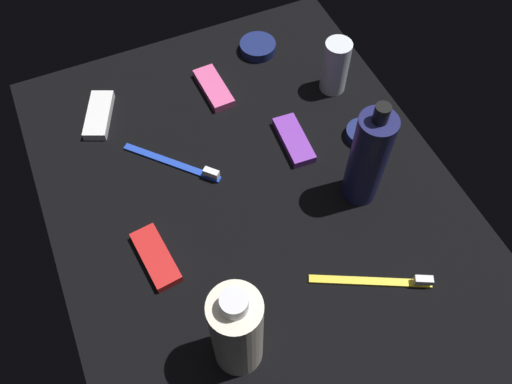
# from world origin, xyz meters

# --- Properties ---
(ground_plane) EXTENTS (0.84, 0.64, 0.01)m
(ground_plane) POSITION_xyz_m (0.00, 0.00, -0.01)
(ground_plane) COLOR black
(lotion_bottle) EXTENTS (0.06, 0.06, 0.21)m
(lotion_bottle) POSITION_xyz_m (0.05, 0.16, 0.09)
(lotion_bottle) COLOR #1C1E51
(lotion_bottle) RESTS_ON ground_plane
(bodywash_bottle) EXTENTS (0.07, 0.07, 0.20)m
(bodywash_bottle) POSITION_xyz_m (0.21, -0.12, 0.09)
(bodywash_bottle) COLOR silver
(bodywash_bottle) RESTS_ON ground_plane
(deodorant_stick) EXTENTS (0.05, 0.05, 0.10)m
(deodorant_stick) POSITION_xyz_m (-0.17, 0.23, 0.05)
(deodorant_stick) COLOR silver
(deodorant_stick) RESTS_ON ground_plane
(toothbrush_blue) EXTENTS (0.14, 0.13, 0.02)m
(toothbrush_blue) POSITION_xyz_m (-0.12, -0.09, 0.01)
(toothbrush_blue) COLOR blue
(toothbrush_blue) RESTS_ON ground_plane
(toothbrush_yellow) EXTENTS (0.09, 0.17, 0.02)m
(toothbrush_yellow) POSITION_xyz_m (0.20, 0.11, 0.01)
(toothbrush_yellow) COLOR yellow
(toothbrush_yellow) RESTS_ON ground_plane
(snack_bar_pink) EXTENTS (0.11, 0.04, 0.01)m
(snack_bar_pink) POSITION_xyz_m (-0.25, 0.03, 0.01)
(snack_bar_pink) COLOR #E55999
(snack_bar_pink) RESTS_ON ground_plane
(snack_bar_white) EXTENTS (0.11, 0.08, 0.01)m
(snack_bar_white) POSITION_xyz_m (-0.27, -0.19, 0.01)
(snack_bar_white) COLOR white
(snack_bar_white) RESTS_ON ground_plane
(snack_bar_purple) EXTENTS (0.11, 0.05, 0.01)m
(snack_bar_purple) POSITION_xyz_m (-0.08, 0.11, 0.01)
(snack_bar_purple) COLOR purple
(snack_bar_purple) RESTS_ON ground_plane
(snack_bar_red) EXTENTS (0.11, 0.05, 0.01)m
(snack_bar_red) POSITION_xyz_m (0.03, -0.18, 0.01)
(snack_bar_red) COLOR red
(snack_bar_red) RESTS_ON ground_plane
(cream_tin_left) EXTENTS (0.07, 0.07, 0.02)m
(cream_tin_left) POSITION_xyz_m (-0.32, 0.14, 0.01)
(cream_tin_left) COLOR navy
(cream_tin_left) RESTS_ON ground_plane
(cream_tin_right) EXTENTS (0.06, 0.06, 0.02)m
(cream_tin_right) POSITION_xyz_m (-0.05, 0.22, 0.01)
(cream_tin_right) COLOR navy
(cream_tin_right) RESTS_ON ground_plane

